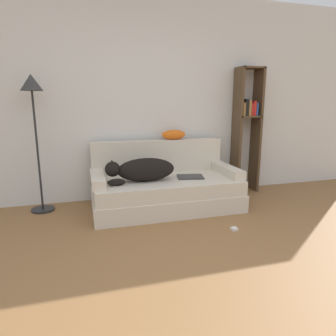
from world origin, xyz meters
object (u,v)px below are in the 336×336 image
object	(u,v)px
couch	(166,193)
dog	(142,170)
floor_lamp	(33,105)
laptop	(190,177)
throw_pillow	(174,135)
power_adapter	(234,229)
bookshelf	(247,124)

from	to	relation	value
couch	dog	distance (m)	0.46
couch	dog	world-z (taller)	dog
floor_lamp	couch	bearing A→B (deg)	-12.11
floor_lamp	laptop	bearing A→B (deg)	-11.63
throw_pillow	power_adapter	world-z (taller)	throw_pillow
bookshelf	laptop	bearing A→B (deg)	-155.98
dog	floor_lamp	distance (m)	1.45
bookshelf	power_adapter	bearing A→B (deg)	-123.26
laptop	power_adapter	xyz separation A→B (m)	(0.20, -0.81, -0.38)
laptop	power_adapter	world-z (taller)	laptop
laptop	floor_lamp	bearing A→B (deg)	-179.57
dog	bookshelf	bearing A→B (deg)	16.26
throw_pillow	floor_lamp	xyz separation A→B (m)	(-1.71, -0.10, 0.40)
dog	laptop	xyz separation A→B (m)	(0.62, 0.02, -0.13)
bookshelf	floor_lamp	world-z (taller)	bookshelf
dog	bookshelf	distance (m)	1.78
couch	bookshelf	size ratio (longest dim) A/B	1.01
dog	throw_pillow	size ratio (longest dim) A/B	2.50
laptop	couch	bearing A→B (deg)	-177.16
dog	bookshelf	world-z (taller)	bookshelf
couch	floor_lamp	bearing A→B (deg)	167.89
couch	dog	bearing A→B (deg)	-167.40
couch	power_adapter	bearing A→B (deg)	-59.74
laptop	throw_pillow	distance (m)	0.68
floor_lamp	dog	bearing A→B (deg)	-18.33
throw_pillow	laptop	bearing A→B (deg)	-80.53
dog	floor_lamp	size ratio (longest dim) A/B	0.51
dog	throw_pillow	bearing A→B (deg)	42.10
bookshelf	couch	bearing A→B (deg)	-162.90
bookshelf	throw_pillow	bearing A→B (deg)	179.68
bookshelf	floor_lamp	xyz separation A→B (m)	(-2.82, -0.09, 0.28)
couch	bookshelf	xyz separation A→B (m)	(1.33, 0.41, 0.81)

